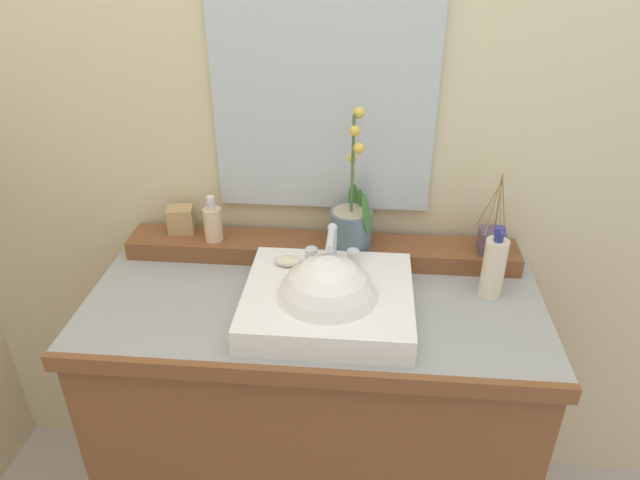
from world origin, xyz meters
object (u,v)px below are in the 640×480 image
(soap_bar, at_px, (288,261))
(reed_diffuser, at_px, (492,240))
(potted_plant, at_px, (351,222))
(sink_basin, at_px, (328,304))
(trinket_box, at_px, (181,220))
(lotion_bottle, at_px, (494,266))
(soap_dispenser, at_px, (213,223))

(soap_bar, relative_size, reed_diffuser, 0.30)
(soap_bar, distance_m, potted_plant, 0.22)
(soap_bar, xyz_separation_m, reed_diffuser, (0.55, 0.14, 0.01))
(sink_basin, bearing_deg, soap_bar, 134.96)
(trinket_box, bearing_deg, lotion_bottle, -20.78)
(trinket_box, relative_size, lotion_bottle, 0.39)
(trinket_box, bearing_deg, sink_basin, -42.97)
(potted_plant, distance_m, trinket_box, 0.50)
(sink_basin, height_order, reed_diffuser, reed_diffuser)
(soap_dispenser, bearing_deg, reed_diffuser, 0.04)
(sink_basin, xyz_separation_m, soap_bar, (-0.11, 0.11, 0.05))
(reed_diffuser, height_order, lotion_bottle, reed_diffuser)
(potted_plant, distance_m, lotion_bottle, 0.39)
(soap_dispenser, distance_m, trinket_box, 0.12)
(reed_diffuser, xyz_separation_m, trinket_box, (-0.89, 0.04, 0.00))
(soap_dispenser, height_order, reed_diffuser, reed_diffuser)
(potted_plant, bearing_deg, trinket_box, 174.95)
(soap_dispenser, relative_size, trinket_box, 1.76)
(sink_basin, distance_m, soap_dispenser, 0.44)
(trinket_box, bearing_deg, reed_diffuser, -12.31)
(sink_basin, height_order, trinket_box, sink_basin)
(potted_plant, bearing_deg, lotion_bottle, -18.60)
(lotion_bottle, bearing_deg, soap_bar, -178.49)
(potted_plant, bearing_deg, reed_diffuser, 0.77)
(reed_diffuser, bearing_deg, lotion_bottle, -96.73)
(soap_bar, distance_m, soap_dispenser, 0.28)
(sink_basin, xyz_separation_m, reed_diffuser, (0.43, 0.26, 0.06))
(trinket_box, bearing_deg, potted_plant, -14.84)
(lotion_bottle, bearing_deg, reed_diffuser, 83.27)
(soap_dispenser, xyz_separation_m, reed_diffuser, (0.78, 0.00, -0.02))
(soap_bar, height_order, reed_diffuser, reed_diffuser)
(sink_basin, bearing_deg, trinket_box, 146.82)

